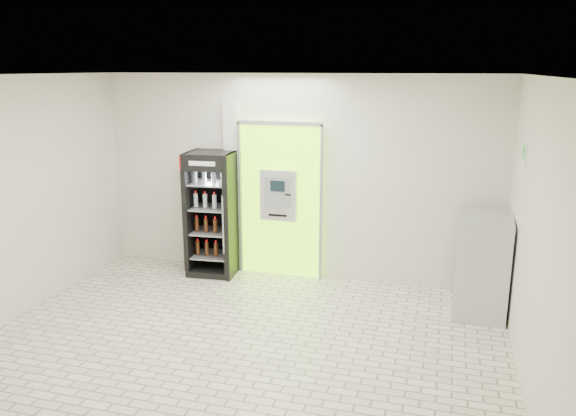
% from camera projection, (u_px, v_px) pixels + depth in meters
% --- Properties ---
extents(ground, '(6.00, 6.00, 0.00)m').
position_uv_depth(ground, '(237.00, 348.00, 6.34)').
color(ground, beige).
rests_on(ground, ground).
extents(room_shell, '(6.00, 6.00, 6.00)m').
position_uv_depth(room_shell, '(233.00, 189.00, 5.90)').
color(room_shell, silver).
rests_on(room_shell, ground).
extents(atm_assembly, '(1.30, 0.24, 2.33)m').
position_uv_depth(atm_assembly, '(281.00, 199.00, 8.36)').
color(atm_assembly, '#87E810').
rests_on(atm_assembly, ground).
extents(pillar, '(0.22, 0.11, 2.60)m').
position_uv_depth(pillar, '(233.00, 187.00, 8.57)').
color(pillar, silver).
rests_on(pillar, ground).
extents(beverage_cooler, '(0.75, 0.70, 1.87)m').
position_uv_depth(beverage_cooler, '(213.00, 216.00, 8.48)').
color(beverage_cooler, black).
rests_on(beverage_cooler, ground).
extents(steel_cabinet, '(0.69, 0.99, 1.28)m').
position_uv_depth(steel_cabinet, '(482.00, 264.00, 7.18)').
color(steel_cabinet, '#B5B8BD').
rests_on(steel_cabinet, ground).
extents(exit_sign, '(0.02, 0.22, 0.26)m').
position_uv_depth(exit_sign, '(525.00, 155.00, 6.34)').
color(exit_sign, white).
rests_on(exit_sign, room_shell).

